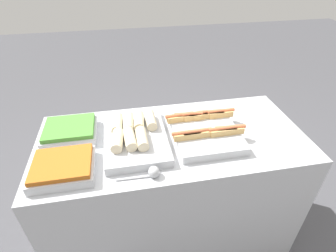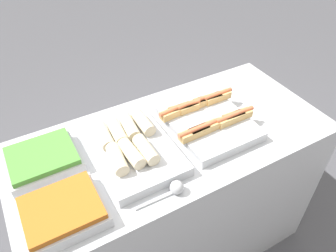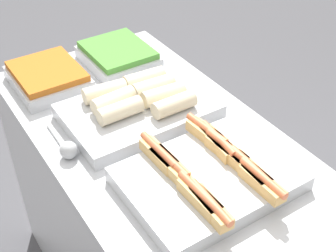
{
  "view_description": "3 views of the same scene",
  "coord_description": "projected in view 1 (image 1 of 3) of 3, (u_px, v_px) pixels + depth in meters",
  "views": [
    {
      "loc": [
        -0.25,
        -1.17,
        1.87
      ],
      "look_at": [
        -0.03,
        0.0,
        1.03
      ],
      "focal_mm": 28.0,
      "sensor_mm": 36.0,
      "label": 1
    },
    {
      "loc": [
        -0.58,
        -0.98,
        2.01
      ],
      "look_at": [
        -0.03,
        0.0,
        1.03
      ],
      "focal_mm": 35.0,
      "sensor_mm": 36.0,
      "label": 2
    },
    {
      "loc": [
        0.93,
        -0.63,
        1.92
      ],
      "look_at": [
        -0.03,
        0.0,
        1.03
      ],
      "focal_mm": 50.0,
      "sensor_mm": 36.0,
      "label": 3
    }
  ],
  "objects": [
    {
      "name": "tray_side_front",
      "position": [
        63.0,
        168.0,
        1.25
      ],
      "size": [
        0.29,
        0.25,
        0.07
      ],
      "color": "#B7BABF",
      "rests_on": "counter"
    },
    {
      "name": "ground_plane",
      "position": [
        171.0,
        233.0,
        2.05
      ],
      "size": [
        12.0,
        12.0,
        0.0
      ],
      "primitive_type": "plane",
      "color": "#4C4C51"
    },
    {
      "name": "tray_wraps",
      "position": [
        135.0,
        135.0,
        1.45
      ],
      "size": [
        0.34,
        0.5,
        0.11
      ],
      "color": "#B7BABF",
      "rests_on": "counter"
    },
    {
      "name": "counter",
      "position": [
        172.0,
        192.0,
        1.78
      ],
      "size": [
        1.53,
        0.71,
        0.95
      ],
      "color": "#B7BABF",
      "rests_on": "ground_plane"
    },
    {
      "name": "serving_spoon_near",
      "position": [
        152.0,
        172.0,
        1.24
      ],
      "size": [
        0.21,
        0.06,
        0.06
      ],
      "color": "#B2B5BA",
      "rests_on": "counter"
    },
    {
      "name": "tray_hotdogs",
      "position": [
        204.0,
        128.0,
        1.52
      ],
      "size": [
        0.42,
        0.48,
        0.1
      ],
      "color": "#B7BABF",
      "rests_on": "counter"
    },
    {
      "name": "tray_side_back",
      "position": [
        70.0,
        131.0,
        1.49
      ],
      "size": [
        0.29,
        0.25,
        0.07
      ],
      "color": "#B7BABF",
      "rests_on": "counter"
    }
  ]
}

